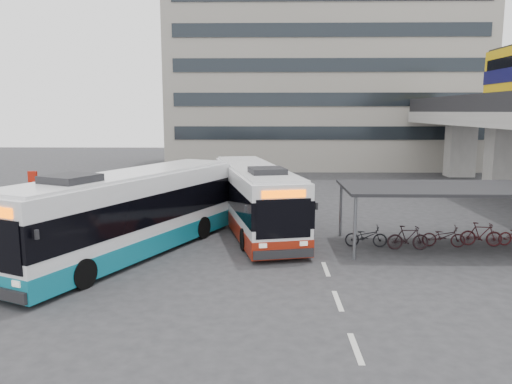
{
  "coord_description": "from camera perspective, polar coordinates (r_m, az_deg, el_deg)",
  "views": [
    {
      "loc": [
        0.37,
        -17.07,
        5.54
      ],
      "look_at": [
        -0.08,
        4.76,
        2.0
      ],
      "focal_mm": 35.0,
      "sensor_mm": 36.0,
      "label": 1
    }
  ],
  "objects": [
    {
      "name": "ground",
      "position": [
        17.95,
        -0.06,
        -8.77
      ],
      "size": [
        120.0,
        120.0,
        0.0
      ],
      "primitive_type": "plane",
      "color": "#28282B",
      "rests_on": "ground"
    },
    {
      "name": "bike_shelter",
      "position": [
        22.02,
        22.74,
        -2.24
      ],
      "size": [
        10.0,
        4.0,
        2.54
      ],
      "color": "#595B60",
      "rests_on": "ground"
    },
    {
      "name": "office_block",
      "position": [
        53.82,
        7.48,
        16.56
      ],
      "size": [
        30.0,
        15.0,
        25.0
      ],
      "primitive_type": "cube",
      "color": "gray",
      "rests_on": "ground"
    },
    {
      "name": "road_markings",
      "position": [
        15.26,
        9.32,
        -12.17
      ],
      "size": [
        0.15,
        7.6,
        0.01
      ],
      "color": "beige",
      "rests_on": "ground"
    },
    {
      "name": "bus_main",
      "position": [
        23.39,
        -0.17,
        -0.72
      ],
      "size": [
        4.69,
        11.23,
        3.25
      ],
      "rotation": [
        0.0,
        0.0,
        0.22
      ],
      "color": "white",
      "rests_on": "ground"
    },
    {
      "name": "bus_teal",
      "position": [
        19.95,
        -14.13,
        -2.44
      ],
      "size": [
        7.23,
        11.69,
        3.47
      ],
      "rotation": [
        0.0,
        0.0,
        -0.43
      ],
      "color": "white",
      "rests_on": "ground"
    },
    {
      "name": "pedestrian",
      "position": [
        20.51,
        -11.7,
        -4.05
      ],
      "size": [
        0.48,
        0.69,
        1.8
      ],
      "primitive_type": "imported",
      "rotation": [
        0.0,
        0.0,
        1.5
      ],
      "color": "black",
      "rests_on": "ground"
    },
    {
      "name": "sign_totem_north",
      "position": [
        29.53,
        -24.06,
        -0.0
      ],
      "size": [
        0.51,
        0.17,
        2.37
      ],
      "rotation": [
        0.0,
        0.0,
        -0.04
      ],
      "color": "#AD190A",
      "rests_on": "ground"
    }
  ]
}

